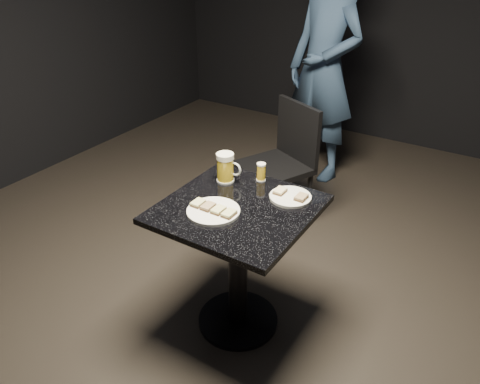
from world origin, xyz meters
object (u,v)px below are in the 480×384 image
(plate_small, at_px, (290,197))
(table, at_px, (238,247))
(patron, at_px, (324,70))
(chair, at_px, (283,158))
(plate_large, at_px, (213,211))
(beer_mug, at_px, (226,168))
(beer_tumbler, at_px, (261,172))

(plate_small, xyz_separation_m, table, (-0.18, -0.20, -0.25))
(patron, height_order, chair, patron)
(plate_small, distance_m, chair, 1.01)
(chair, bearing_deg, patron, 96.73)
(plate_large, height_order, patron, patron)
(table, relative_size, beer_mug, 4.75)
(table, relative_size, beer_tumbler, 7.65)
(beer_tumbler, relative_size, chair, 0.11)
(plate_large, xyz_separation_m, patron, (-0.33, 2.03, 0.16))
(plate_small, relative_size, beer_tumbler, 2.12)
(beer_mug, distance_m, chair, 0.94)
(plate_small, relative_size, patron, 0.11)
(beer_mug, bearing_deg, plate_small, 3.27)
(patron, height_order, table, patron)
(chair, bearing_deg, plate_large, -78.72)
(patron, height_order, beer_mug, patron)
(beer_mug, bearing_deg, beer_tumbler, 35.21)
(chair, bearing_deg, table, -74.17)
(beer_tumbler, xyz_separation_m, chair, (-0.26, 0.77, -0.30))
(plate_large, bearing_deg, beer_tumbler, 85.98)
(patron, height_order, beer_tumbler, patron)
(beer_mug, bearing_deg, chair, 97.09)
(plate_large, xyz_separation_m, beer_tumbler, (0.03, 0.40, 0.04))
(beer_mug, xyz_separation_m, chair, (-0.11, 0.87, -0.33))
(table, bearing_deg, patron, 101.80)
(plate_large, xyz_separation_m, beer_mug, (-0.12, 0.29, 0.07))
(plate_small, xyz_separation_m, patron, (-0.58, 1.72, 0.16))
(beer_tumbler, height_order, chair, chair)
(plate_large, bearing_deg, chair, 101.28)
(plate_large, distance_m, beer_mug, 0.32)
(plate_small, bearing_deg, chair, 119.24)
(plate_large, distance_m, patron, 2.06)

